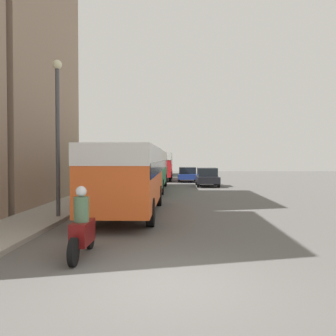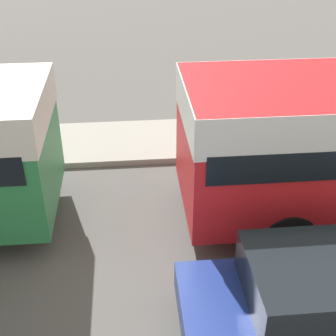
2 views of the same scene
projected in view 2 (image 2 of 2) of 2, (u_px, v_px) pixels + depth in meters
car_far_curb at (324, 300)px, 6.67m from camera, size 1.92×4.11×1.46m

